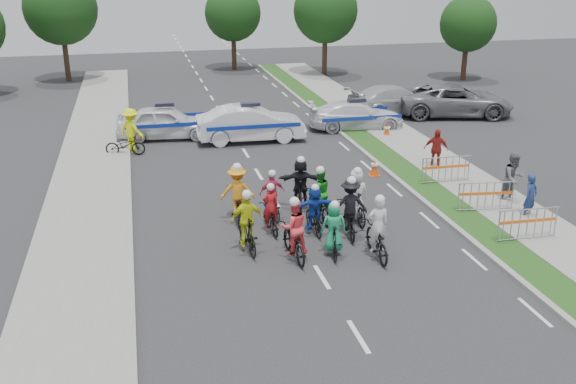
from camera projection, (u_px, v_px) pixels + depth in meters
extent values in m
plane|color=#28282B|center=(322.00, 277.00, 17.56)|extent=(90.00, 90.00, 0.00)
cube|color=gray|center=(418.00, 197.00, 23.21)|extent=(0.20, 60.00, 0.12)
cube|color=#143F15|center=(436.00, 195.00, 23.37)|extent=(1.20, 60.00, 0.11)
cube|color=gray|center=(480.00, 191.00, 23.76)|extent=(2.40, 60.00, 0.13)
cube|color=gray|center=(85.00, 226.00, 20.67)|extent=(3.00, 60.00, 0.13)
imported|color=black|center=(376.00, 240.00, 18.60)|extent=(0.79, 1.96, 1.01)
imported|color=silver|center=(378.00, 225.00, 18.38)|extent=(0.64, 0.44, 1.68)
sphere|color=white|center=(380.00, 200.00, 18.05)|extent=(0.29, 0.29, 0.29)
imported|color=black|center=(333.00, 239.00, 18.74)|extent=(0.73, 1.70, 0.99)
imported|color=#1C9C62|center=(334.00, 226.00, 18.54)|extent=(0.79, 0.58, 1.48)
sphere|color=white|center=(335.00, 205.00, 18.26)|extent=(0.26, 0.26, 0.26)
imported|color=black|center=(293.00, 242.00, 18.51)|extent=(0.79, 1.94, 1.00)
imported|color=#FF464F|center=(294.00, 227.00, 18.29)|extent=(0.85, 0.68, 1.66)
sphere|color=white|center=(294.00, 202.00, 17.97)|extent=(0.29, 0.29, 0.29)
imported|color=black|center=(247.00, 233.00, 18.97)|extent=(0.68, 1.90, 1.12)
imported|color=yellow|center=(247.00, 219.00, 18.77)|extent=(1.01, 0.49, 1.67)
sphere|color=white|center=(247.00, 195.00, 18.45)|extent=(0.29, 0.29, 0.29)
imported|color=black|center=(349.00, 219.00, 20.09)|extent=(0.99, 2.01, 1.01)
imported|color=black|center=(350.00, 205.00, 19.86)|extent=(1.18, 0.80, 1.68)
sphere|color=white|center=(352.00, 181.00, 19.54)|extent=(0.29, 0.29, 0.29)
imported|color=black|center=(314.00, 219.00, 20.22)|extent=(0.51, 1.60, 0.95)
imported|color=#1840B7|center=(314.00, 207.00, 20.03)|extent=(1.34, 0.47, 1.43)
sphere|color=white|center=(315.00, 188.00, 19.76)|extent=(0.25, 0.25, 0.25)
imported|color=black|center=(270.00, 219.00, 20.33)|extent=(0.64, 1.65, 0.85)
imported|color=red|center=(271.00, 206.00, 20.12)|extent=(0.53, 0.36, 1.42)
sphere|color=white|center=(271.00, 187.00, 19.85)|extent=(0.25, 0.25, 0.25)
imported|color=black|center=(355.00, 206.00, 21.02)|extent=(0.58, 1.85, 1.10)
imported|color=silver|center=(356.00, 194.00, 20.82)|extent=(0.82, 0.55, 1.65)
sphere|color=white|center=(358.00, 171.00, 20.50)|extent=(0.29, 0.29, 0.29)
imported|color=black|center=(319.00, 206.00, 21.21)|extent=(0.83, 1.92, 0.98)
imported|color=#1B951F|center=(319.00, 192.00, 20.99)|extent=(0.85, 0.69, 1.63)
sphere|color=white|center=(320.00, 170.00, 20.67)|extent=(0.28, 0.28, 0.28)
imported|color=black|center=(272.00, 204.00, 21.38)|extent=(0.62, 1.67, 0.98)
imported|color=#E03E72|center=(272.00, 192.00, 21.18)|extent=(0.89, 0.44, 1.47)
sphere|color=white|center=(272.00, 174.00, 20.90)|extent=(0.25, 0.25, 0.25)
imported|color=black|center=(238.00, 205.00, 21.21)|extent=(0.94, 2.04, 1.03)
imported|color=orange|center=(237.00, 191.00, 20.98)|extent=(1.18, 0.78, 1.72)
sphere|color=white|center=(237.00, 167.00, 20.65)|extent=(0.30, 0.30, 0.30)
imported|color=black|center=(300.00, 193.00, 22.21)|extent=(0.86, 1.87, 1.09)
imported|color=black|center=(300.00, 181.00, 22.00)|extent=(1.58, 0.77, 1.63)
sphere|color=white|center=(301.00, 160.00, 21.69)|extent=(0.28, 0.28, 0.28)
imported|color=white|center=(166.00, 122.00, 30.56)|extent=(4.78, 2.40, 1.56)
imported|color=white|center=(251.00, 124.00, 30.08)|extent=(5.13, 1.95, 1.67)
imported|color=white|center=(356.00, 115.00, 32.25)|extent=(4.97, 2.49, 1.38)
imported|color=#B3B3B8|center=(395.00, 100.00, 35.25)|extent=(5.64, 2.90, 1.57)
imported|color=slate|center=(455.00, 100.00, 34.81)|extent=(6.61, 4.21, 1.70)
imported|color=navy|center=(531.00, 197.00, 21.24)|extent=(0.66, 0.56, 1.53)
imported|color=#56575B|center=(513.00, 178.00, 22.50)|extent=(1.02, 0.86, 1.84)
imported|color=maroon|center=(436.00, 149.00, 26.13)|extent=(1.07, 0.78, 1.68)
imported|color=#EFFF0D|center=(132.00, 130.00, 28.54)|extent=(1.40, 1.37, 1.92)
cube|color=#F24C0C|center=(374.00, 175.00, 25.63)|extent=(0.40, 0.40, 0.03)
cone|color=#F24C0C|center=(374.00, 167.00, 25.52)|extent=(0.36, 0.36, 0.70)
cylinder|color=silver|center=(375.00, 165.00, 25.48)|extent=(0.29, 0.29, 0.08)
cube|color=#F24C0C|center=(387.00, 137.00, 31.02)|extent=(0.40, 0.40, 0.03)
cone|color=#F24C0C|center=(387.00, 130.00, 30.90)|extent=(0.36, 0.36, 0.70)
cylinder|color=silver|center=(387.00, 128.00, 30.87)|extent=(0.29, 0.29, 0.08)
imported|color=black|center=(125.00, 145.00, 28.08)|extent=(1.80, 0.90, 0.90)
cylinder|color=#382619|center=(325.00, 53.00, 46.31)|extent=(0.36, 0.36, 3.25)
sphere|color=#133B12|center=(325.00, 11.00, 45.29)|extent=(4.55, 4.55, 4.55)
cylinder|color=#382619|center=(465.00, 60.00, 44.72)|extent=(0.36, 0.36, 2.75)
sphere|color=#133B12|center=(468.00, 23.00, 43.86)|extent=(3.85, 3.85, 3.85)
cylinder|color=#382619|center=(66.00, 56.00, 44.13)|extent=(0.36, 0.36, 3.50)
sphere|color=#133B12|center=(60.00, 8.00, 43.04)|extent=(4.90, 4.90, 4.90)
cylinder|color=#382619|center=(234.00, 50.00, 48.68)|extent=(0.36, 0.36, 3.00)
sphere|color=#133B12|center=(233.00, 13.00, 47.74)|extent=(4.20, 4.20, 4.20)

